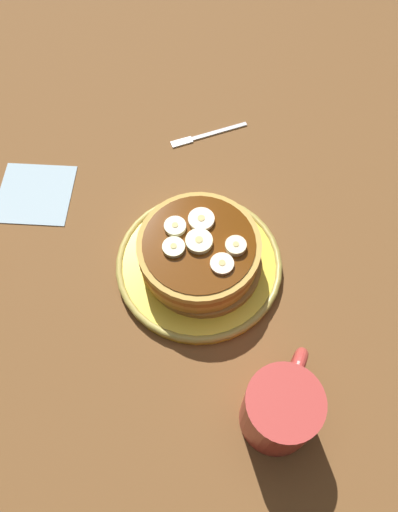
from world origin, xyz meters
The scene contains 12 objects.
ground_plane centered at (0.00, 0.00, -1.50)cm, with size 140.00×140.00×3.00cm, color brown.
plate centered at (0.00, 0.00, 0.91)cm, with size 22.84×22.84×1.68cm.
pancake_stack centered at (0.07, -0.17, 4.15)cm, with size 16.71×17.04×5.49cm.
banana_slice_0 centered at (-0.24, 0.03, 7.19)cm, with size 3.49×3.49×1.00cm.
banana_slice_1 centered at (-1.69, -3.91, 7.06)cm, with size 2.99×2.99×0.74cm.
banana_slice_2 centered at (3.16, 1.13, 7.12)cm, with size 3.46×3.46×0.84cm.
banana_slice_3 centered at (-2.10, 2.55, 7.13)cm, with size 2.89×2.89×0.88cm.
banana_slice_4 centered at (0.77, 3.75, 7.14)cm, with size 2.87×2.87×0.88cm.
banana_slice_5 centered at (1.31, -4.49, 7.22)cm, with size 2.72×2.72×1.05cm.
coffee_mug centered at (-14.41, -16.77, 4.78)cm, with size 12.14×8.55×9.29cm.
napkin centered at (1.06, 27.75, 0.15)cm, with size 11.00×11.00×0.30cm, color #99B2BF.
fork centered at (22.18, 9.19, 0.25)cm, with size 9.89×9.88×0.50cm.
Camera 1 is at (-29.33, -13.45, 62.50)cm, focal length 35.45 mm.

